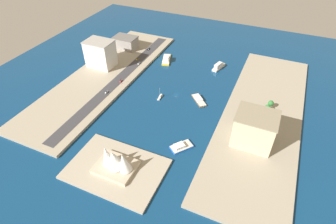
{
  "coord_description": "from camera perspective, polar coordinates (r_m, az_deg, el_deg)",
  "views": [
    {
      "loc": [
        -87.16,
        217.23,
        168.96
      ],
      "look_at": [
        -6.25,
        34.68,
        4.53
      ],
      "focal_mm": 29.23,
      "sensor_mm": 36.0,
      "label": 1
    }
  ],
  "objects": [
    {
      "name": "ground_plane",
      "position": [
        288.67,
        1.66,
        3.63
      ],
      "size": [
        440.0,
        440.0,
        0.0
      ],
      "primitive_type": "plane",
      "color": "navy"
    },
    {
      "name": "quay_west",
      "position": [
        274.38,
        19.03,
        -0.74
      ],
      "size": [
        70.0,
        240.0,
        2.71
      ],
      "primitive_type": "cube",
      "color": "#9E937F",
      "rests_on": "ground_plane"
    },
    {
      "name": "quay_east",
      "position": [
        325.91,
        -13.02,
        7.43
      ],
      "size": [
        70.0,
        240.0,
        2.71
      ],
      "primitive_type": "cube",
      "color": "#9E937F",
      "rests_on": "ground_plane"
    },
    {
      "name": "peninsula_point",
      "position": [
        219.07,
        -10.78,
        -11.58
      ],
      "size": [
        73.17,
        50.71,
        2.0
      ],
      "primitive_type": "cube",
      "color": "#A89E89",
      "rests_on": "ground_plane"
    },
    {
      "name": "road_strip",
      "position": [
        314.62,
        -9.98,
        6.94
      ],
      "size": [
        12.15,
        228.0,
        0.15
      ],
      "primitive_type": "cube",
      "color": "#38383D",
      "rests_on": "quay_east"
    },
    {
      "name": "ferry_yellow_fast",
      "position": [
        348.89,
        -0.36,
        10.99
      ],
      "size": [
        17.07,
        29.23,
        7.55
      ],
      "color": "yellow",
      "rests_on": "ground_plane"
    },
    {
      "name": "barge_flat_brown",
      "position": [
        281.2,
        6.42,
        2.61
      ],
      "size": [
        20.38,
        21.11,
        3.65
      ],
      "color": "brown",
      "rests_on": "ground_plane"
    },
    {
      "name": "sailboat_small_white",
      "position": [
        283.66,
        -1.67,
        3.16
      ],
      "size": [
        2.79,
        11.05,
        12.55
      ],
      "color": "white",
      "rests_on": "ground_plane"
    },
    {
      "name": "catamaran_blue",
      "position": [
        230.47,
        2.69,
        -7.19
      ],
      "size": [
        19.06,
        20.59,
        4.23
      ],
      "color": "blue",
      "rests_on": "ground_plane"
    },
    {
      "name": "ferry_white_commuter",
      "position": [
        338.17,
        10.5,
        9.34
      ],
      "size": [
        11.47,
        24.08,
        7.22
      ],
      "color": "silver",
      "rests_on": "ground_plane"
    },
    {
      "name": "hotel_broad_white",
      "position": [
        336.74,
        -13.9,
        11.73
      ],
      "size": [
        31.76,
        23.75,
        31.27
      ],
      "color": "silver",
      "rests_on": "quay_east"
    },
    {
      "name": "office_block_beige",
      "position": [
        233.55,
        17.59,
        -3.36
      ],
      "size": [
        33.03,
        28.32,
        28.73
      ],
      "color": "#C6B793",
      "rests_on": "quay_west"
    },
    {
      "name": "carpark_squat_concrete",
      "position": [
        377.76,
        -8.83,
        14.17
      ],
      "size": [
        29.82,
        20.49,
        15.09
      ],
      "color": "gray",
      "rests_on": "quay_east"
    },
    {
      "name": "taxi_yellow_cab",
      "position": [
        349.38,
        -6.37,
        10.97
      ],
      "size": [
        1.99,
        5.18,
        1.57
      ],
      "color": "black",
      "rests_on": "road_strip"
    },
    {
      "name": "pickup_red",
      "position": [
        308.08,
        -9.81,
        6.38
      ],
      "size": [
        1.96,
        4.58,
        1.51
      ],
      "color": "black",
      "rests_on": "road_strip"
    },
    {
      "name": "sedan_silver",
      "position": [
        293.24,
        -12.71,
        4.07
      ],
      "size": [
        1.99,
        4.39,
        1.63
      ],
      "color": "black",
      "rests_on": "road_strip"
    },
    {
      "name": "suv_black",
      "position": [
        371.94,
        -4.11,
        12.98
      ],
      "size": [
        2.02,
        5.1,
        1.59
      ],
      "color": "black",
      "rests_on": "road_strip"
    },
    {
      "name": "van_white",
      "position": [
        339.43,
        -6.07,
        10.09
      ],
      "size": [
        2.03,
        4.9,
        1.58
      ],
      "color": "black",
      "rests_on": "road_strip"
    },
    {
      "name": "traffic_light_waterfront",
      "position": [
        302.41,
        -9.81,
        6.47
      ],
      "size": [
        0.36,
        0.36,
        6.5
      ],
      "color": "black",
      "rests_on": "quay_east"
    },
    {
      "name": "opera_landmark",
      "position": [
        211.96,
        -10.99,
        -10.05
      ],
      "size": [
        30.84,
        24.25,
        20.3
      ],
      "color": "#BCAD93",
      "rests_on": "peninsula_point"
    },
    {
      "name": "park_tree_cluster",
      "position": [
        278.19,
        20.37,
        1.33
      ],
      "size": [
        7.32,
        12.79,
        8.4
      ],
      "color": "brown",
      "rests_on": "quay_west"
    }
  ]
}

